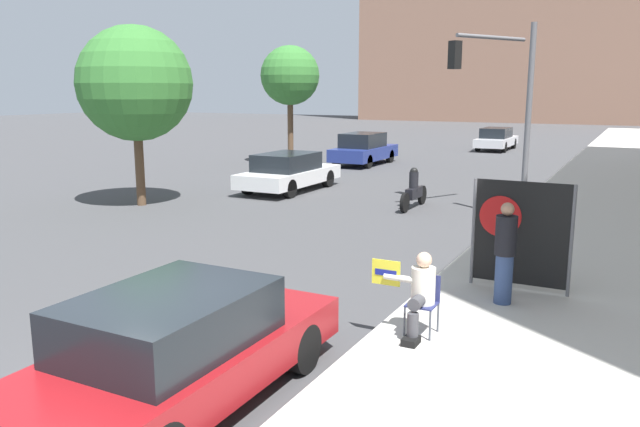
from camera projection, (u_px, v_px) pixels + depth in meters
ground_plane at (138, 419)px, 6.84m from camera, size 160.00×160.00×0.00m
sidewalk_curb at (591, 211)px, 18.32m from camera, size 3.97×90.00×0.16m
seated_protester at (420, 292)px, 8.68m from camera, size 0.94×0.77×1.19m
jogger_on_sidewalk at (505, 253)px, 9.96m from camera, size 0.34×0.34×1.66m
protest_banner at (520, 233)px, 10.64m from camera, size 1.68×0.06×1.89m
traffic_light_pole at (497, 86)px, 17.77m from camera, size 2.77×2.54×5.18m
parked_car_curbside at (178, 348)px, 7.02m from camera, size 1.86×4.33×1.37m
car_on_road_nearest at (289, 172)px, 22.42m from camera, size 1.90×4.59×1.37m
car_on_road_midblock at (364, 149)px, 30.42m from camera, size 1.84×4.50×1.55m
car_on_road_distant at (496, 139)px, 37.99m from camera, size 1.74×4.71×1.36m
motorcycle_on_road at (414, 191)px, 19.05m from camera, size 0.28×2.21×1.27m
street_tree_near_curb at (135, 84)px, 18.99m from camera, size 3.50×3.50×5.52m
street_tree_midblock at (290, 76)px, 30.10m from camera, size 2.85×2.85×5.71m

